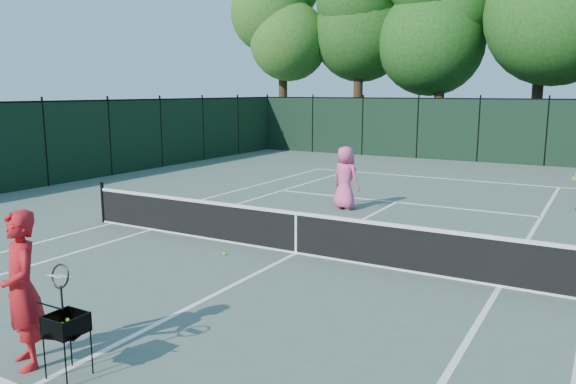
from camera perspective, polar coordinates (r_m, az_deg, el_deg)
The scene contains 16 objects.
ground at distance 11.98m, azimuth 0.83°, elevation -6.26°, with size 90.00×90.00×0.00m, color #4C5C50.
sideline_doubles_left at distance 15.33m, azimuth -17.39°, elevation -3.04°, with size 0.10×23.77×0.01m, color white.
sideline_singles_left at distance 14.37m, azimuth -13.67°, elevation -3.73°, with size 0.10×23.77×0.01m, color white.
sideline_singles_right at distance 10.70m, azimuth 20.71°, elevation -8.98°, with size 0.10×23.77×0.01m, color white.
baseline_far at distance 22.87m, azimuth 15.52°, elevation 1.33°, with size 10.97×0.10×0.01m, color white.
service_line_far at distance 17.69m, azimuth 11.00°, elevation -1.02°, with size 8.23×0.10×0.01m, color white.
center_service_line at distance 11.98m, azimuth 0.83°, elevation -6.24°, with size 0.10×12.80×0.01m, color white.
tennis_net at distance 11.85m, azimuth 0.84°, elevation -4.05°, with size 11.69×0.09×1.06m.
fence_far at distance 28.65m, azimuth 18.79°, elevation 5.90°, with size 24.00×0.05×3.00m, color black.
tree_0 at distance 36.91m, azimuth -0.53°, elevation 17.66°, with size 6.40×6.40×13.14m.
tree_1 at distance 35.20m, azimuth 7.34°, elevation 18.82°, with size 6.80×6.80×13.98m.
tree_2 at distance 33.25m, azimuth 15.50°, elevation 17.37°, with size 6.00×6.00×12.40m.
coach at distance 7.73m, azimuth -25.41°, elevation -8.96°, with size 1.13×0.73×1.99m.
player_pink at distance 16.33m, azimuth 5.85°, elevation 1.43°, with size 1.03×0.82×1.83m.
ball_hopper at distance 7.34m, azimuth -21.61°, elevation -12.42°, with size 0.54×0.54×0.79m.
loose_ball_midcourt at distance 11.91m, azimuth -6.47°, elevation -6.25°, with size 0.07×0.07×0.07m, color #CADE2D.
Camera 1 is at (5.60, -10.03, 3.41)m, focal length 35.00 mm.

